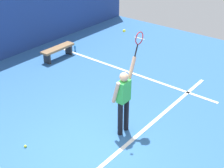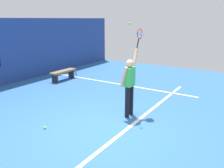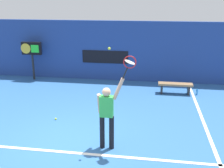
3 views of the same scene
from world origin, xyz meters
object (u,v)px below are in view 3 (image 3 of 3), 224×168
Objects in this scene: court_bench at (175,86)px; tennis_ball at (109,48)px; tennis_racket at (129,63)px; scoreboard_clock at (32,50)px; spare_ball at (56,119)px; tennis_player at (107,113)px; water_bottle at (197,92)px.

tennis_ball is at bearing -113.94° from court_bench.
tennis_ball reaches higher than tennis_racket.
scoreboard_clock is 27.04× the size of spare_ball.
tennis_player reaches higher than court_bench.
tennis_racket is at bearing -7.85° from tennis_ball.
tennis_player reaches higher than scoreboard_clock.
court_bench reaches higher than spare_ball.
spare_ball is at bearing 143.58° from tennis_player.
spare_ball is (-4.04, -3.20, -0.30)m from court_bench.
spare_ball is at bearing 149.99° from tennis_racket.
tennis_player is 1.41× the size of court_bench.
tennis_ball reaches higher than water_bottle.
tennis_racket is (0.55, -0.00, 1.32)m from tennis_player.
spare_ball is (2.65, -4.27, -1.41)m from scoreboard_clock.
spare_ball is (-2.51, 1.45, -2.30)m from tennis_racket.
tennis_ball is 0.05× the size of court_bench.
scoreboard_clock is at bearing 129.55° from tennis_ball.
tennis_ball is 1.00× the size of spare_ball.
tennis_player is 3.15× the size of tennis_racket.
court_bench is (6.70, -1.07, -1.11)m from scoreboard_clock.
spare_ball is at bearing -58.14° from scoreboard_clock.
water_bottle is 5.88m from spare_ball.
scoreboard_clock is 7.66× the size of water_bottle.
tennis_racket is 5.28m from court_bench.
tennis_player is at bearing -36.42° from spare_ball.
tennis_racket reaches higher than scoreboard_clock.
tennis_ball is at bearing -122.59° from water_bottle.
tennis_racket is 0.34× the size of scoreboard_clock.
tennis_ball is 5.52m from court_bench.
scoreboard_clock reaches higher than court_bench.
tennis_ball reaches higher than court_bench.
tennis_racket is 0.60m from tennis_ball.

